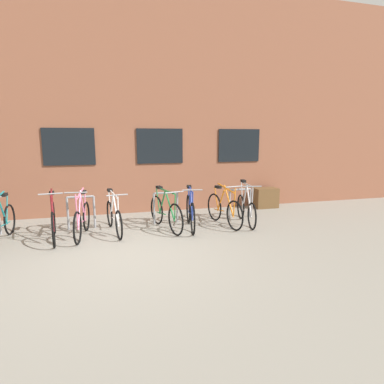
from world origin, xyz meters
TOP-DOWN VIEW (x-y plane):
  - ground_plane at (0.00, 0.00)m, footprint 42.00×42.00m
  - storefront_building at (0.00, 6.04)m, footprint 28.00×5.71m
  - bike_rack at (0.11, 1.90)m, footprint 6.64×0.05m
  - bicycle_teal at (-2.41, 1.39)m, footprint 0.44×1.75m
  - bicycle_orange at (2.46, 1.39)m, footprint 0.45×1.69m
  - bicycle_maroon at (-1.40, 1.26)m, footprint 0.44×1.73m
  - bicycle_pink at (-0.83, 1.30)m, footprint 0.44×1.64m
  - bicycle_blue at (1.59, 1.33)m, footprint 0.44×1.70m
  - bicycle_white at (-0.16, 1.45)m, footprint 0.46×1.73m
  - bicycle_silver at (3.04, 1.37)m, footprint 0.44×1.65m
  - bicycle_green at (1.01, 1.40)m, footprint 0.57×1.74m
  - planter_box at (4.37, 2.85)m, footprint 0.70×0.44m

SIDE VIEW (x-z plane):
  - ground_plane at x=0.00m, z-range 0.00..0.00m
  - planter_box at x=4.37m, z-range 0.00..0.60m
  - bicycle_white at x=-0.16m, z-range -0.12..0.85m
  - bicycle_silver at x=3.04m, z-range -0.16..0.91m
  - bicycle_pink at x=-0.83m, z-range -0.16..0.92m
  - bicycle_teal at x=-2.41m, z-range -0.15..0.90m
  - bicycle_orange at x=2.46m, z-range -0.14..0.90m
  - bicycle_green at x=1.01m, z-range -0.11..0.88m
  - bicycle_blue at x=1.59m, z-range -0.12..0.90m
  - bicycle_maroon at x=-1.40m, z-range -0.15..0.93m
  - bike_rack at x=0.11m, z-range 0.09..0.88m
  - storefront_building at x=0.00m, z-range 0.00..6.23m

